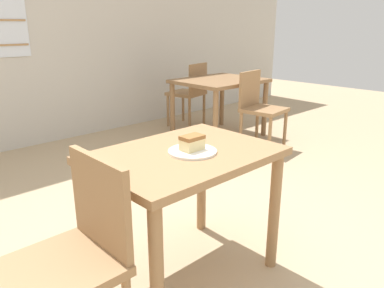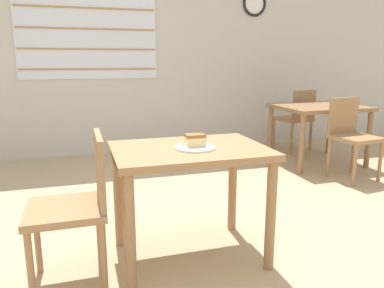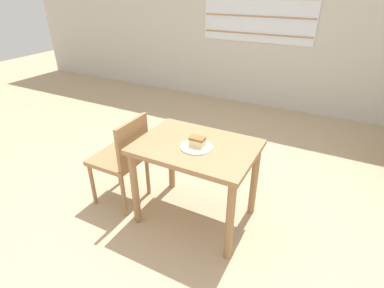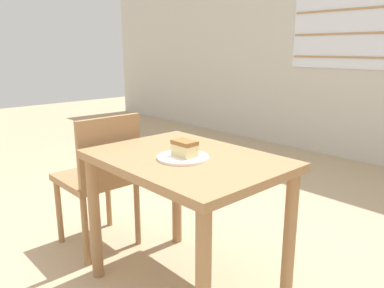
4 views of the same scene
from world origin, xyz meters
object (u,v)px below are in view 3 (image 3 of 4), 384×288
at_px(dining_table_near, 196,158).
at_px(cake_slice, 197,142).
at_px(plate, 196,147).
at_px(chair_near_window, 123,157).

bearing_deg(dining_table_near, cake_slice, -52.14).
height_order(dining_table_near, plate, plate).
bearing_deg(plate, chair_near_window, -175.03).
bearing_deg(plate, dining_table_near, 118.81).
relative_size(plate, cake_slice, 2.13).
relative_size(dining_table_near, cake_slice, 8.08).
bearing_deg(cake_slice, chair_near_window, -174.54).
height_order(dining_table_near, chair_near_window, chair_near_window).
distance_m(chair_near_window, plate, 0.73).
distance_m(dining_table_near, plate, 0.13).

